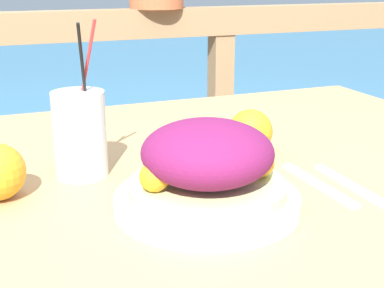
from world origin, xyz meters
TOP-DOWN VIEW (x-y plane):
  - patio_table at (0.00, 0.00)m, footprint 1.26×0.87m
  - railing_fence at (0.00, 0.86)m, footprint 2.80×0.08m
  - sea_backdrop at (0.00, 3.36)m, footprint 12.00×4.00m
  - salad_plate at (-0.04, -0.19)m, footprint 0.25×0.25m
  - drink_glass at (-0.18, -0.00)m, footprint 0.08×0.08m
  - fork at (0.14, -0.18)m, footprint 0.02×0.18m
  - knife at (0.19, -0.20)m, footprint 0.02×0.18m
  - orange_near_glass at (0.12, 0.00)m, footprint 0.08×0.08m

SIDE VIEW (x-z plane):
  - sea_backdrop at x=0.00m, z-range 0.00..0.35m
  - patio_table at x=0.00m, z-range 0.29..1.05m
  - railing_fence at x=0.00m, z-range 0.21..1.17m
  - fork at x=0.14m, z-range 0.76..0.77m
  - knife at x=0.19m, z-range 0.76..0.77m
  - orange_near_glass at x=0.12m, z-range 0.76..0.84m
  - salad_plate at x=-0.04m, z-range 0.75..0.88m
  - drink_glass at x=-0.18m, z-range 0.71..0.95m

